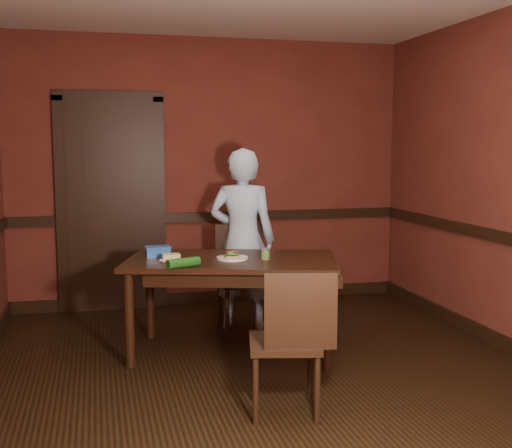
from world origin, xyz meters
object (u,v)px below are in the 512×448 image
chair_far (244,279)px  cheese_saucer (171,258)px  food_tub (158,251)px  chair_near (284,340)px  sandwich_plate (232,257)px  sauce_jar (265,254)px  person (242,239)px  dining_table (232,306)px

chair_far → cheese_saucer: size_ratio=5.29×
chair_far → food_tub: size_ratio=4.63×
chair_far → food_tub: 0.91m
chair_near → sandwich_plate: bearing=-73.8°
chair_far → sauce_jar: (0.01, -0.66, 0.33)m
chair_near → sandwich_plate: size_ratio=3.69×
sauce_jar → food_tub: bearing=157.6°
chair_far → person: 0.35m
chair_near → cheese_saucer: (-0.54, 1.20, 0.32)m
dining_table → chair_far: chair_far is taller
person → food_tub: bearing=50.4°
sandwich_plate → food_tub: 0.60m
chair_far → sandwich_plate: 0.70m
cheese_saucer → food_tub: 0.23m
dining_table → sandwich_plate: (-0.00, -0.03, 0.39)m
sandwich_plate → chair_far: bearing=68.4°
chair_near → food_tub: chair_near is taller
dining_table → cheese_saucer: size_ratio=9.16×
food_tub → dining_table: bearing=-23.4°
sandwich_plate → sauce_jar: bearing=-17.9°
sandwich_plate → dining_table: bearing=87.9°
dining_table → sandwich_plate: sandwich_plate is taller
dining_table → sandwich_plate: 0.40m
chair_near → sauce_jar: (0.17, 1.09, 0.34)m
chair_near → cheese_saucer: bearing=-53.1°
person → sandwich_plate: 0.72m
sauce_jar → food_tub: 0.85m
person → cheese_saucer: (-0.70, -0.65, -0.03)m
dining_table → chair_near: 1.20m
chair_far → sandwich_plate: size_ratio=3.79×
chair_far → chair_near: (-0.15, -1.75, -0.01)m
chair_near → food_tub: 1.58m
person → cheese_saucer: 0.96m
chair_far → chair_near: size_ratio=1.03×
chair_near → person: (0.16, 1.85, 0.35)m
chair_near → cheese_saucer: 1.35m
sandwich_plate → sauce_jar: (0.24, -0.08, 0.02)m
cheese_saucer → chair_near: bearing=-65.5°
dining_table → sandwich_plate: size_ratio=6.56×
chair_near → cheese_saucer: chair_near is taller
person → dining_table: bearing=91.5°
chair_far → food_tub: (-0.78, -0.33, 0.33)m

